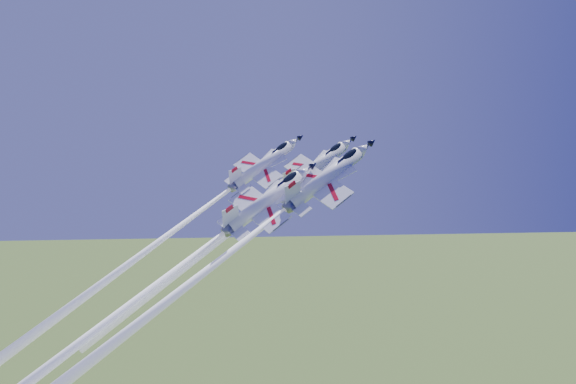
{
  "coord_description": "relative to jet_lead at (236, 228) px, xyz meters",
  "views": [
    {
      "loc": [
        -5.37,
        -97.37,
        116.43
      ],
      "look_at": [
        0.0,
        0.0,
        95.1
      ],
      "focal_mm": 40.0,
      "sensor_mm": 36.0,
      "label": 1
    }
  ],
  "objects": [
    {
      "name": "jet_lead",
      "position": [
        0.0,
        0.0,
        0.0
      ],
      "size": [
        34.22,
        24.54,
        34.91
      ],
      "rotation": [
        0.55,
        0.28,
        -0.95
      ],
      "color": "white"
    },
    {
      "name": "jet_left",
      "position": [
        -10.72,
        -3.1,
        -0.6
      ],
      "size": [
        36.15,
        26.35,
        37.79
      ],
      "rotation": [
        0.55,
        0.28,
        -0.95
      ],
      "color": "white"
    },
    {
      "name": "jet_right",
      "position": [
        -3.49,
        -10.35,
        -2.91
      ],
      "size": [
        42.28,
        30.67,
        43.88
      ],
      "rotation": [
        0.55,
        0.28,
        -0.95
      ],
      "color": "white"
    },
    {
      "name": "jet_slot",
      "position": [
        -14.69,
        -12.35,
        -7.54
      ],
      "size": [
        45.05,
        33.01,
        47.46
      ],
      "rotation": [
        0.55,
        0.28,
        -0.95
      ],
      "color": "white"
    }
  ]
}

